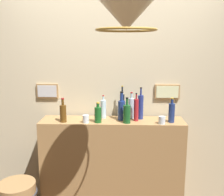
# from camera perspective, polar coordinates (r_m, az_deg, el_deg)

# --- Properties ---
(panelled_rear_partition) EXTENTS (3.36, 0.15, 2.74)m
(panelled_rear_partition) POSITION_cam_1_polar(r_m,az_deg,el_deg) (2.99, 0.21, 4.01)
(panelled_rear_partition) COLOR beige
(panelled_rear_partition) RESTS_ON ground
(bar_shelf_unit) EXTENTS (1.53, 0.34, 1.04)m
(bar_shelf_unit) POSITION_cam_1_polar(r_m,az_deg,el_deg) (3.01, 0.04, -14.34)
(bar_shelf_unit) COLOR #9E7547
(bar_shelf_unit) RESTS_ON ground
(liquor_bottle_bourbon) EXTENTS (0.08, 0.08, 0.27)m
(liquor_bottle_bourbon) POSITION_cam_1_polar(r_m,az_deg,el_deg) (2.70, 3.22, -3.37)
(liquor_bottle_bourbon) COLOR #185022
(liquor_bottle_bourbon) RESTS_ON bar_shelf_unit
(liquor_bottle_sherry) EXTENTS (0.06, 0.06, 0.29)m
(liquor_bottle_sherry) POSITION_cam_1_polar(r_m,az_deg,el_deg) (2.88, 4.20, -2.11)
(liquor_bottle_sherry) COLOR #AEC3D1
(liquor_bottle_sherry) RESTS_ON bar_shelf_unit
(liquor_bottle_rye) EXTENTS (0.05, 0.05, 0.35)m
(liquor_bottle_rye) POSITION_cam_1_polar(r_m,az_deg,el_deg) (2.90, 2.20, -1.57)
(liquor_bottle_rye) COLOR black
(liquor_bottle_rye) RESTS_ON bar_shelf_unit
(liquor_bottle_whiskey) EXTENTS (0.07, 0.07, 0.21)m
(liquor_bottle_whiskey) POSITION_cam_1_polar(r_m,az_deg,el_deg) (2.72, -3.04, -3.53)
(liquor_bottle_whiskey) COLOR #185720
(liquor_bottle_whiskey) RESTS_ON bar_shelf_unit
(liquor_bottle_tequila) EXTENTS (0.05, 0.05, 0.30)m
(liquor_bottle_tequila) POSITION_cam_1_polar(r_m,az_deg,el_deg) (2.78, 5.23, -2.52)
(liquor_bottle_tequila) COLOR maroon
(liquor_bottle_tequila) RESTS_ON bar_shelf_unit
(liquor_bottle_amaro) EXTENTS (0.06, 0.06, 0.35)m
(liquor_bottle_amaro) POSITION_cam_1_polar(r_m,az_deg,el_deg) (2.85, 6.18, -1.87)
(liquor_bottle_amaro) COLOR navy
(liquor_bottle_amaro) RESTS_ON bar_shelf_unit
(liquor_bottle_mezcal) EXTENTS (0.06, 0.06, 0.25)m
(liquor_bottle_mezcal) POSITION_cam_1_polar(r_m,az_deg,el_deg) (2.88, -1.87, -2.33)
(liquor_bottle_mezcal) COLOR silver
(liquor_bottle_mezcal) RESTS_ON bar_shelf_unit
(liquor_bottle_brandy) EXTENTS (0.06, 0.06, 0.26)m
(liquor_bottle_brandy) POSITION_cam_1_polar(r_m,az_deg,el_deg) (2.79, 12.73, -3.03)
(liquor_bottle_brandy) COLOR navy
(liquor_bottle_brandy) RESTS_ON bar_shelf_unit
(liquor_bottle_scotch) EXTENTS (0.07, 0.07, 0.25)m
(liquor_bottle_scotch) POSITION_cam_1_polar(r_m,az_deg,el_deg) (2.78, -10.50, -3.17)
(liquor_bottle_scotch) COLOR #593813
(liquor_bottle_scotch) RESTS_ON bar_shelf_unit
(liquor_bottle_gin) EXTENTS (0.08, 0.08, 0.31)m
(liquor_bottle_gin) POSITION_cam_1_polar(r_m,az_deg,el_deg) (2.80, 2.07, -2.46)
(liquor_bottle_gin) COLOR navy
(liquor_bottle_gin) RESTS_ON bar_shelf_unit
(glass_tumbler_rocks) EXTENTS (0.07, 0.07, 0.08)m
(glass_tumbler_rocks) POSITION_cam_1_polar(r_m,az_deg,el_deg) (2.73, 10.72, -4.72)
(glass_tumbler_rocks) COLOR silver
(glass_tumbler_rocks) RESTS_ON bar_shelf_unit
(glass_tumbler_highball) EXTENTS (0.07, 0.07, 0.08)m
(glass_tumbler_highball) POSITION_cam_1_polar(r_m,az_deg,el_deg) (2.73, -5.67, -4.53)
(glass_tumbler_highball) COLOR silver
(glass_tumbler_highball) RESTS_ON bar_shelf_unit
(pendant_lamp) EXTENTS (0.42, 0.42, 0.52)m
(pendant_lamp) POSITION_cam_1_polar(r_m,az_deg,el_deg) (1.84, 3.11, 17.51)
(pendant_lamp) COLOR #EFE5C6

